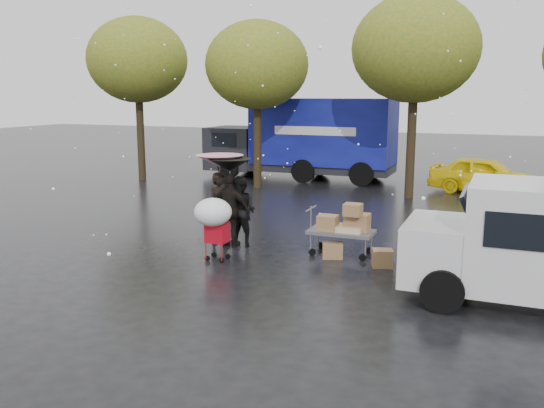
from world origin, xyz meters
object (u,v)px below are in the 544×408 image
at_px(person_pink, 220,208).
at_px(person_black, 230,210).
at_px(blue_truck, 305,139).
at_px(yellow_taxi, 485,175).
at_px(vendor_cart, 345,225).
at_px(shopping_cart, 214,216).

xyz_separation_m(person_pink, person_black, (0.39, -0.21, 0.01)).
relative_size(blue_truck, yellow_taxi, 2.04).
height_order(person_black, vendor_cart, person_black).
height_order(person_pink, shopping_cart, person_pink).
bearing_deg(blue_truck, vendor_cart, -66.57).
relative_size(person_black, blue_truck, 0.22).
bearing_deg(yellow_taxi, blue_truck, 90.58).
height_order(person_black, yellow_taxi, person_black).
relative_size(person_black, yellow_taxi, 0.45).
distance_m(vendor_cart, blue_truck, 12.27).
distance_m(vendor_cart, shopping_cart, 3.06).
relative_size(vendor_cart, blue_truck, 0.18).
relative_size(vendor_cart, shopping_cart, 1.04).
bearing_deg(shopping_cart, yellow_taxi, 66.17).
bearing_deg(vendor_cart, shopping_cart, -147.29).
bearing_deg(person_black, yellow_taxi, -115.01).
bearing_deg(person_black, blue_truck, -77.34).
bearing_deg(blue_truck, yellow_taxi, -7.76).
distance_m(person_black, blue_truck, 11.73).
distance_m(person_pink, yellow_taxi, 11.84).
relative_size(person_pink, person_black, 0.99).
distance_m(person_pink, vendor_cart, 3.20).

